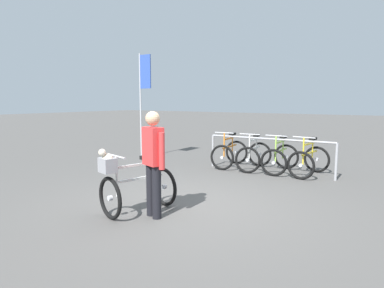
{
  "coord_description": "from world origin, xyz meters",
  "views": [
    {
      "loc": [
        3.18,
        -4.73,
        1.81
      ],
      "look_at": [
        -0.24,
        0.43,
        1.0
      ],
      "focal_mm": 31.69,
      "sensor_mm": 36.0,
      "label": 1
    }
  ],
  "objects_px": {
    "featured_bicycle": "(132,184)",
    "banner_flag": "(143,86)",
    "racked_bike_orange": "(230,153)",
    "racked_bike_yellow": "(309,161)",
    "racked_bike_white": "(254,156)",
    "racked_bike_lime": "(280,158)",
    "person_with_featured_bike": "(153,159)"
  },
  "relations": [
    {
      "from": "racked_bike_orange",
      "to": "person_with_featured_bike",
      "type": "relative_size",
      "value": 0.7
    },
    {
      "from": "featured_bicycle",
      "to": "banner_flag",
      "type": "relative_size",
      "value": 0.39
    },
    {
      "from": "racked_bike_orange",
      "to": "banner_flag",
      "type": "relative_size",
      "value": 0.36
    },
    {
      "from": "racked_bike_orange",
      "to": "racked_bike_white",
      "type": "xyz_separation_m",
      "value": [
        0.7,
        0.01,
        0.0
      ]
    },
    {
      "from": "racked_bike_white",
      "to": "person_with_featured_bike",
      "type": "height_order",
      "value": "person_with_featured_bike"
    },
    {
      "from": "racked_bike_white",
      "to": "racked_bike_lime",
      "type": "height_order",
      "value": "same"
    },
    {
      "from": "racked_bike_lime",
      "to": "racked_bike_yellow",
      "type": "xyz_separation_m",
      "value": [
        0.7,
        0.01,
        -0.0
      ]
    },
    {
      "from": "person_with_featured_bike",
      "to": "racked_bike_white",
      "type": "bearing_deg",
      "value": 92.12
    },
    {
      "from": "racked_bike_orange",
      "to": "racked_bike_lime",
      "type": "relative_size",
      "value": 1.02
    },
    {
      "from": "racked_bike_orange",
      "to": "racked_bike_lime",
      "type": "distance_m",
      "value": 1.4
    },
    {
      "from": "racked_bike_yellow",
      "to": "featured_bicycle",
      "type": "bearing_deg",
      "value": -110.55
    },
    {
      "from": "banner_flag",
      "to": "racked_bike_lime",
      "type": "bearing_deg",
      "value": 4.09
    },
    {
      "from": "featured_bicycle",
      "to": "racked_bike_lime",
      "type": "bearing_deg",
      "value": 77.9
    },
    {
      "from": "featured_bicycle",
      "to": "person_with_featured_bike",
      "type": "distance_m",
      "value": 0.58
    },
    {
      "from": "racked_bike_yellow",
      "to": "banner_flag",
      "type": "distance_m",
      "value": 5.26
    },
    {
      "from": "racked_bike_lime",
      "to": "person_with_featured_bike",
      "type": "xyz_separation_m",
      "value": [
        -0.54,
        -4.25,
        0.54
      ]
    },
    {
      "from": "racked_bike_orange",
      "to": "racked_bike_lime",
      "type": "height_order",
      "value": "same"
    },
    {
      "from": "person_with_featured_bike",
      "to": "featured_bicycle",
      "type": "bearing_deg",
      "value": -168.52
    },
    {
      "from": "person_with_featured_bike",
      "to": "racked_bike_lime",
      "type": "bearing_deg",
      "value": 82.71
    },
    {
      "from": "racked_bike_orange",
      "to": "featured_bicycle",
      "type": "bearing_deg",
      "value": -83.72
    },
    {
      "from": "featured_bicycle",
      "to": "racked_bike_orange",
      "type": "bearing_deg",
      "value": 96.28
    },
    {
      "from": "racked_bike_orange",
      "to": "racked_bike_yellow",
      "type": "distance_m",
      "value": 2.1
    },
    {
      "from": "person_with_featured_bike",
      "to": "racked_bike_yellow",
      "type": "bearing_deg",
      "value": 73.74
    },
    {
      "from": "racked_bike_orange",
      "to": "person_with_featured_bike",
      "type": "height_order",
      "value": "person_with_featured_bike"
    },
    {
      "from": "racked_bike_lime",
      "to": "racked_bike_yellow",
      "type": "bearing_deg",
      "value": 1.18
    },
    {
      "from": "featured_bicycle",
      "to": "banner_flag",
      "type": "xyz_separation_m",
      "value": [
        -3.29,
        4.02,
        1.74
      ]
    },
    {
      "from": "featured_bicycle",
      "to": "banner_flag",
      "type": "distance_m",
      "value": 5.48
    },
    {
      "from": "racked_bike_orange",
      "to": "racked_bike_yellow",
      "type": "height_order",
      "value": "same"
    },
    {
      "from": "featured_bicycle",
      "to": "racked_bike_white",
      "type": "bearing_deg",
      "value": 86.98
    },
    {
      "from": "racked_bike_yellow",
      "to": "banner_flag",
      "type": "bearing_deg",
      "value": -176.32
    },
    {
      "from": "racked_bike_orange",
      "to": "person_with_featured_bike",
      "type": "bearing_deg",
      "value": -78.52
    },
    {
      "from": "racked_bike_white",
      "to": "banner_flag",
      "type": "distance_m",
      "value": 3.99
    }
  ]
}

